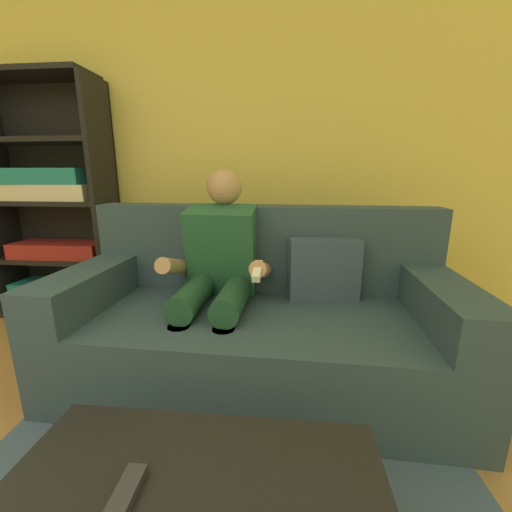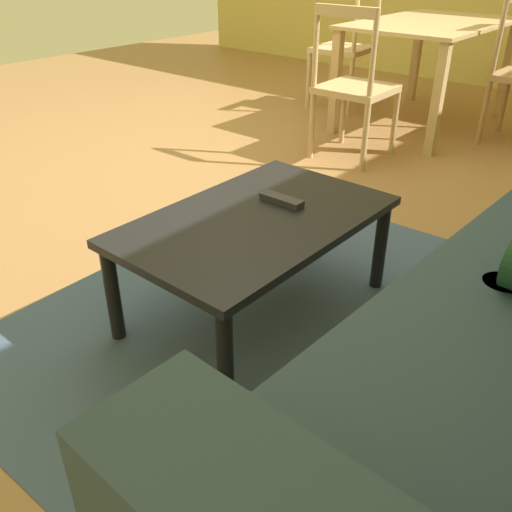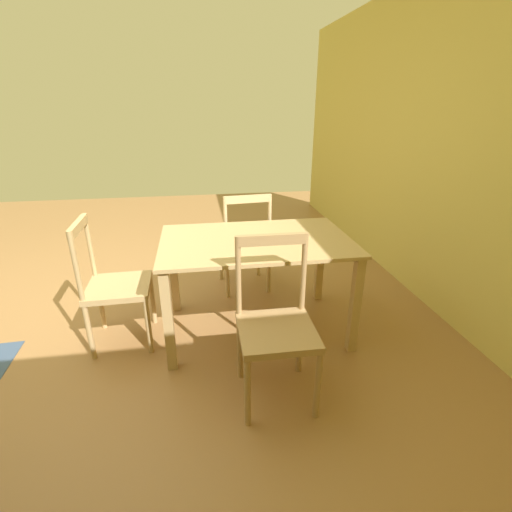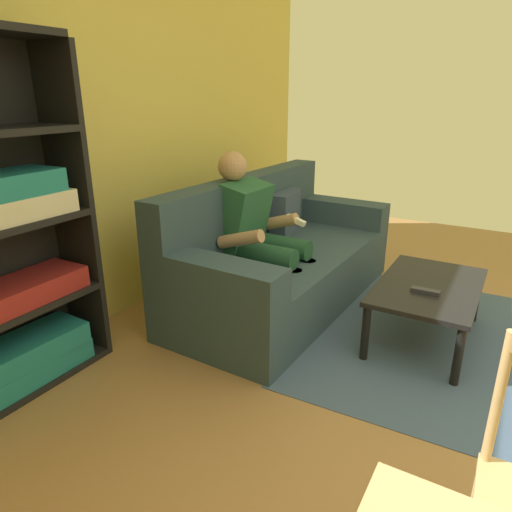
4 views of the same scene
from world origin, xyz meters
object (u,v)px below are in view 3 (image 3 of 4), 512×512
(dining_chair_near_wall, at_px, (276,327))
(dining_chair_facing_couch, at_px, (114,286))
(dining_table, at_px, (256,253))
(dining_chair_by_doorway, at_px, (244,241))

(dining_chair_near_wall, xyz_separation_m, dining_chair_facing_couch, (1.00, -0.70, -0.02))
(dining_table, xyz_separation_m, dining_chair_by_doorway, (-0.00, -0.70, -0.16))
(dining_table, height_order, dining_chair_facing_couch, dining_chair_facing_couch)
(dining_chair_near_wall, bearing_deg, dining_table, -89.97)
(dining_table, distance_m, dining_chair_near_wall, 0.72)
(dining_table, height_order, dining_chair_by_doorway, dining_chair_by_doorway)
(dining_chair_facing_couch, bearing_deg, dining_table, -179.95)
(dining_chair_facing_couch, bearing_deg, dining_chair_near_wall, 145.08)
(dining_table, distance_m, dining_chair_facing_couch, 1.01)
(dining_chair_near_wall, xyz_separation_m, dining_chair_by_doorway, (-0.00, -1.40, 0.00))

